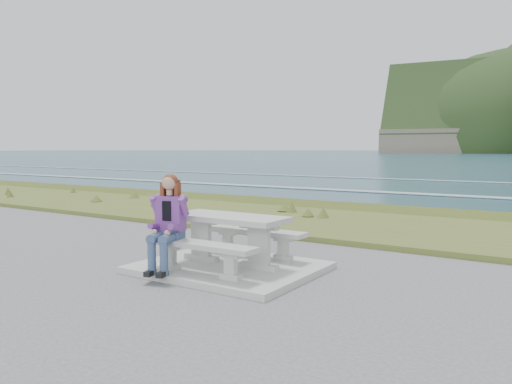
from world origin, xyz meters
TOP-DOWN VIEW (x-y plane):
  - concrete_slab at (0.00, 0.00)m, footprint 2.60×2.10m
  - picnic_table at (0.00, 0.00)m, footprint 1.80×0.75m
  - bench_landward at (0.00, -0.70)m, footprint 1.80×0.35m
  - bench_seaward at (0.00, 0.70)m, footprint 1.80×0.35m
  - grass_verge at (0.00, 5.00)m, footprint 160.00×4.50m
  - shore_drop at (0.00, 7.90)m, footprint 160.00×0.80m
  - ocean at (0.00, 25.09)m, footprint 1600.00×1600.00m
  - seated_woman at (-0.50, -0.83)m, footprint 0.54×0.75m

SIDE VIEW (x-z plane):
  - ocean at x=0.00m, z-range -1.79..-1.70m
  - grass_verge at x=0.00m, z-range -0.11..0.11m
  - shore_drop at x=0.00m, z-range -1.10..1.10m
  - concrete_slab at x=0.00m, z-range 0.00..0.10m
  - bench_landward at x=0.00m, z-range 0.22..0.67m
  - bench_seaward at x=0.00m, z-range 0.22..0.67m
  - seated_woman at x=-0.50m, z-range -0.08..1.30m
  - picnic_table at x=0.00m, z-range 0.31..1.06m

